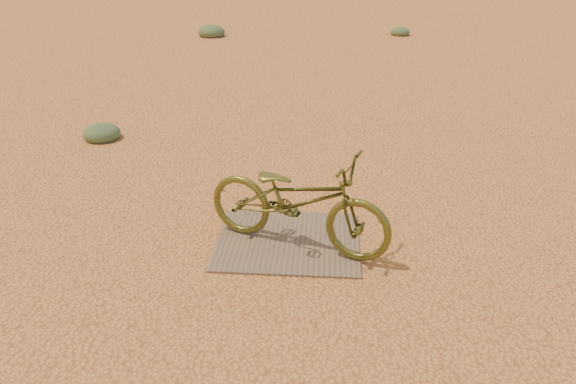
{
  "coord_description": "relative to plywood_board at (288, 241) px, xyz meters",
  "views": [
    {
      "loc": [
        -0.2,
        -4.21,
        2.73
      ],
      "look_at": [
        -0.55,
        0.45,
        0.53
      ],
      "focal_mm": 35.0,
      "sensor_mm": 36.0,
      "label": 1
    }
  ],
  "objects": [
    {
      "name": "plywood_board",
      "position": [
        0.0,
        0.0,
        0.0
      ],
      "size": [
        1.36,
        1.19,
        0.02
      ],
      "primitive_type": "cube",
      "color": "brown",
      "rests_on": "ground"
    },
    {
      "name": "ground",
      "position": [
        0.55,
        -0.45,
        -0.01
      ],
      "size": [
        120.0,
        120.0,
        0.0
      ],
      "primitive_type": "plane",
      "color": "#CA8C47",
      "rests_on": "ground"
    },
    {
      "name": "kale_b",
      "position": [
        2.29,
        11.8,
        -0.01
      ],
      "size": [
        0.54,
        0.54,
        0.3
      ],
      "primitive_type": "ellipsoid",
      "color": "#526843",
      "rests_on": "ground"
    },
    {
      "name": "kale_a",
      "position": [
        -2.87,
        2.72,
        -0.01
      ],
      "size": [
        0.52,
        0.52,
        0.29
      ],
      "primitive_type": "ellipsoid",
      "color": "#526843",
      "rests_on": "ground"
    },
    {
      "name": "kale_c",
      "position": [
        -2.98,
        11.21,
        -0.01
      ],
      "size": [
        0.74,
        0.74,
        0.41
      ],
      "primitive_type": "ellipsoid",
      "color": "#526843",
      "rests_on": "ground"
    },
    {
      "name": "bicycle",
      "position": [
        0.09,
        -0.09,
        0.48
      ],
      "size": [
        1.89,
        1.2,
        0.94
      ],
      "primitive_type": "imported",
      "rotation": [
        0.0,
        0.0,
        1.22
      ],
      "color": "#51541F",
      "rests_on": "plywood_board"
    }
  ]
}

